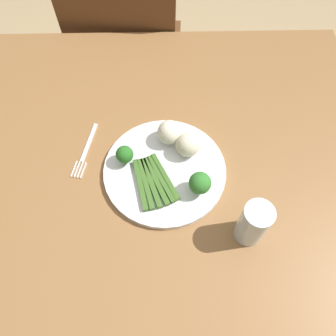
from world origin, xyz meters
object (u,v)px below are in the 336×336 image
dining_table (167,200)px  broccoli_near_center (202,183)px  chair (130,58)px  plate (168,171)px  cauliflower_front (190,145)px  cauliflower_outer_edge (171,132)px  broccoli_left (127,155)px  asparagus_bundle (155,181)px  fork (88,150)px  water_glass (255,223)px

dining_table → broccoli_near_center: broccoli_near_center is taller
chair → plate: chair is taller
cauliflower_front → cauliflower_outer_edge: 0.06m
broccoli_left → cauliflower_outer_edge: bearing=-150.2°
asparagus_bundle → cauliflower_outer_edge: 0.13m
plate → fork: bearing=-17.9°
broccoli_near_center → cauliflower_outer_edge: broccoli_near_center is taller
broccoli_near_center → broccoli_left: (0.17, -0.08, -0.01)m
broccoli_left → fork: bearing=-21.4°
broccoli_near_center → cauliflower_front: (0.02, -0.11, -0.01)m
dining_table → plate: bearing=-96.3°
plate → broccoli_left: size_ratio=5.71×
broccoli_left → fork: (0.10, -0.04, -0.04)m
cauliflower_outer_edge → asparagus_bundle: bearing=71.6°
plate → broccoli_near_center: 0.10m
asparagus_bundle → broccoli_left: broccoli_left is taller
asparagus_bundle → broccoli_left: (0.07, -0.06, 0.02)m
broccoli_left → cauliflower_front: (-0.15, -0.02, 0.00)m
plate → fork: size_ratio=1.80×
chair → plate: 0.71m
broccoli_near_center → fork: bearing=-24.0°
dining_table → asparagus_bundle: size_ratio=7.39×
water_glass → plate: bearing=-41.8°
asparagus_bundle → fork: 0.20m
asparagus_bundle → broccoli_left: bearing=-152.4°
dining_table → plate: plate is taller
cauliflower_front → cauliflower_outer_edge: bearing=-40.7°
broccoli_left → fork: broccoli_left is taller
asparagus_bundle → broccoli_near_center: 0.11m
broccoli_near_center → cauliflower_front: 0.11m
broccoli_near_center → cauliflower_front: size_ratio=1.05×
cauliflower_front → cauliflower_outer_edge: cauliflower_outer_edge is taller
plate → asparagus_bundle: size_ratio=1.98×
broccoli_near_center → chair: bearing=-73.1°
asparagus_bundle → water_glass: (-0.21, 0.12, 0.04)m
dining_table → cauliflower_outer_edge: 0.19m
asparagus_bundle → chair: bearing=168.5°
cauliflower_front → broccoli_left: bearing=9.3°
cauliflower_outer_edge → fork: size_ratio=0.37×
asparagus_bundle → fork: size_ratio=0.91×
chair → asparagus_bundle: (-0.11, 0.69, 0.25)m
dining_table → chair: 0.71m
dining_table → asparagus_bundle: asparagus_bundle is taller
broccoli_left → water_glass: size_ratio=0.43×
broccoli_near_center → asparagus_bundle: bearing=-12.1°
broccoli_near_center → plate: bearing=-37.8°
plate → water_glass: water_glass is taller
dining_table → cauliflower_outer_edge: bearing=-96.7°
asparagus_bundle → cauliflower_front: size_ratio=2.50×
broccoli_left → cauliflower_front: cauliflower_front is taller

